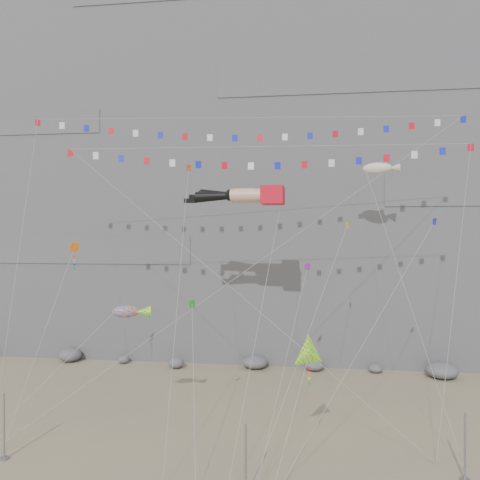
# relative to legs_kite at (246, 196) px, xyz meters

# --- Properties ---
(ground) EXTENTS (120.00, 120.00, 0.00)m
(ground) POSITION_rel_legs_kite_xyz_m (-0.10, -7.87, -16.87)
(ground) COLOR gray
(ground) RESTS_ON ground
(cliff) EXTENTS (80.00, 28.00, 50.00)m
(cliff) POSITION_rel_legs_kite_xyz_m (-0.10, 24.13, 8.13)
(cliff) COLOR slate
(cliff) RESTS_ON ground
(talus_boulders) EXTENTS (60.00, 3.00, 1.20)m
(talus_boulders) POSITION_rel_legs_kite_xyz_m (-0.10, 9.13, -16.27)
(talus_boulders) COLOR slate
(talus_boulders) RESTS_ON ground
(anchor_pole_left) EXTENTS (0.12, 0.12, 4.03)m
(anchor_pole_left) POSITION_rel_legs_kite_xyz_m (-13.33, -12.16, -14.85)
(anchor_pole_left) COLOR gray
(anchor_pole_left) RESTS_ON ground
(anchor_pole_center) EXTENTS (0.12, 0.12, 3.90)m
(anchor_pole_center) POSITION_rel_legs_kite_xyz_m (1.71, -14.52, -14.92)
(anchor_pole_center) COLOR gray
(anchor_pole_center) RESTS_ON ground
(anchor_pole_right) EXTENTS (0.12, 0.12, 3.80)m
(anchor_pole_right) POSITION_rel_legs_kite_xyz_m (13.55, -11.18, -14.97)
(anchor_pole_right) COLOR gray
(anchor_pole_right) RESTS_ON ground
(legs_kite) EXTENTS (8.23, 16.50, 22.57)m
(legs_kite) POSITION_rel_legs_kite_xyz_m (0.00, 0.00, 0.00)
(legs_kite) COLOR red
(legs_kite) RESTS_ON ground
(flag_banner_upper) EXTENTS (35.05, 13.51, 29.99)m
(flag_banner_upper) POSITION_rel_legs_kite_xyz_m (0.11, 0.17, 6.45)
(flag_banner_upper) COLOR red
(flag_banner_upper) RESTS_ON ground
(flag_banner_lower) EXTENTS (30.40, 7.65, 23.96)m
(flag_banner_lower) POSITION_rel_legs_kite_xyz_m (1.77, -2.73, 3.48)
(flag_banner_lower) COLOR red
(flag_banner_lower) RESTS_ON ground
(harlequin_kite) EXTENTS (1.89, 8.56, 14.79)m
(harlequin_kite) POSITION_rel_legs_kite_xyz_m (-13.10, -3.69, -4.27)
(harlequin_kite) COLOR red
(harlequin_kite) RESTS_ON ground
(fish_windsock) EXTENTS (9.79, 6.17, 12.62)m
(fish_windsock) POSITION_rel_legs_kite_xyz_m (-7.52, -7.22, -8.56)
(fish_windsock) COLOR #FF5F0D
(fish_windsock) RESTS_ON ground
(delta_kite) EXTENTS (3.35, 6.75, 9.18)m
(delta_kite) POSITION_rel_legs_kite_xyz_m (5.00, -11.04, -10.14)
(delta_kite) COLOR yellow
(delta_kite) RESTS_ON ground
(blimp_windsock) EXTENTS (4.63, 16.22, 24.77)m
(blimp_windsock) POSITION_rel_legs_kite_xyz_m (11.25, 4.45, 2.64)
(blimp_windsock) COLOR beige
(blimp_windsock) RESTS_ON ground
(small_kite_a) EXTENTS (2.26, 13.43, 22.96)m
(small_kite_a) POSITION_rel_legs_kite_xyz_m (-4.37, -1.97, 1.66)
(small_kite_a) COLOR #ED4A13
(small_kite_a) RESTS_ON ground
(small_kite_b) EXTENTS (3.58, 13.41, 17.12)m
(small_kite_b) POSITION_rel_legs_kite_xyz_m (5.00, -1.31, -5.90)
(small_kite_b) COLOR purple
(small_kite_b) RESTS_ON ground
(small_kite_c) EXTENTS (2.73, 8.69, 12.13)m
(small_kite_c) POSITION_rel_legs_kite_xyz_m (-2.87, -6.99, -8.10)
(small_kite_c) COLOR #16941F
(small_kite_c) RESTS_ON ground
(small_kite_d) EXTENTS (6.98, 15.31, 21.57)m
(small_kite_d) POSITION_rel_legs_kite_xyz_m (7.98, -1.20, -2.84)
(small_kite_d) COLOR gold
(small_kite_d) RESTS_ON ground
(small_kite_e) EXTENTS (10.85, 9.17, 19.74)m
(small_kite_e) POSITION_rel_legs_kite_xyz_m (13.47, -4.53, -2.70)
(small_kite_e) COLOR #1621C6
(small_kite_e) RESTS_ON ground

